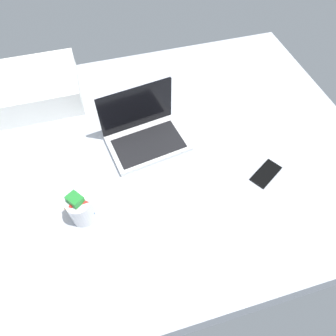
# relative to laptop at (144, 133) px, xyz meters

# --- Properties ---
(bed_mattress) EXTENTS (1.80, 1.40, 0.18)m
(bed_mattress) POSITION_rel_laptop_xyz_m (0.05, -0.07, -0.13)
(bed_mattress) COLOR #B7BCC6
(bed_mattress) RESTS_ON ground
(laptop) EXTENTS (0.36, 0.28, 0.23)m
(laptop) POSITION_rel_laptop_xyz_m (0.00, 0.00, 0.00)
(laptop) COLOR silver
(laptop) RESTS_ON bed_mattress
(snack_cup) EXTENTS (0.10, 0.11, 0.14)m
(snack_cup) POSITION_rel_laptop_xyz_m (-0.31, -0.31, 0.02)
(snack_cup) COLOR silver
(snack_cup) RESTS_ON bed_mattress
(cell_phone) EXTENTS (0.16, 0.13, 0.01)m
(cell_phone) POSITION_rel_laptop_xyz_m (0.44, -0.32, -0.04)
(cell_phone) COLOR black
(cell_phone) RESTS_ON bed_mattress
(pillow) EXTENTS (0.52, 0.36, 0.13)m
(pillow) POSITION_rel_laptop_xyz_m (-0.50, 0.41, 0.02)
(pillow) COLOR white
(pillow) RESTS_ON bed_mattress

